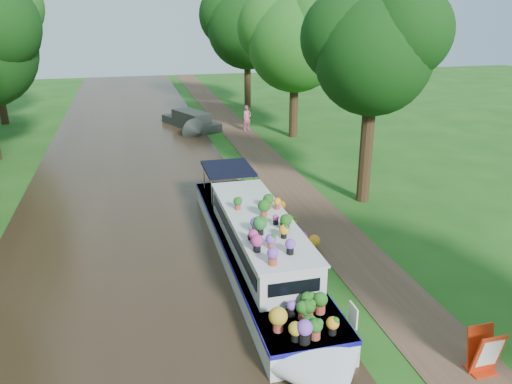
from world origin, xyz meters
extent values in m
plane|color=#1B4E13|center=(0.00, 0.00, 0.00)|extent=(100.00, 100.00, 0.00)
cube|color=black|center=(-6.00, 0.00, 0.01)|extent=(10.00, 100.00, 0.02)
cube|color=#4F3524|center=(1.20, 0.00, 0.01)|extent=(2.20, 100.00, 0.03)
cube|color=silver|center=(-2.25, -1.17, 0.40)|extent=(2.20, 12.00, 0.75)
cube|color=#0E0D7F|center=(-2.25, -1.17, 0.71)|extent=(2.24, 12.04, 0.12)
cube|color=silver|center=(-2.25, -1.97, 1.29)|extent=(1.80, 7.00, 1.05)
cube|color=silver|center=(-2.25, -1.97, 1.85)|extent=(1.90, 7.10, 0.06)
cube|color=black|center=(-1.34, -1.97, 1.37)|extent=(0.03, 6.40, 0.38)
cube|color=black|center=(-3.16, -1.97, 1.37)|extent=(0.03, 6.40, 0.38)
cube|color=black|center=(-2.25, 3.13, 1.92)|extent=(1.90, 2.40, 0.10)
cube|color=white|center=(-1.10, -6.57, 1.07)|extent=(0.04, 0.45, 0.55)
imported|color=#195015|center=(-2.94, -3.53, 2.09)|extent=(0.19, 0.24, 0.42)
imported|color=#195015|center=(-1.75, -2.88, 2.06)|extent=(0.22, 0.22, 0.35)
cylinder|color=black|center=(3.80, 3.00, 2.27)|extent=(0.56, 0.56, 4.55)
sphere|color=black|center=(3.80, 3.00, 6.23)|extent=(4.80, 4.80, 4.80)
sphere|color=black|center=(4.76, 2.28, 7.19)|extent=(3.60, 3.60, 3.60)
sphere|color=black|center=(2.96, 3.84, 6.95)|extent=(3.84, 3.84, 3.84)
cylinder|color=black|center=(4.50, 15.00, 1.92)|extent=(0.56, 0.56, 3.85)
sphere|color=#195015|center=(4.50, 15.00, 5.95)|extent=(6.00, 6.00, 6.00)
sphere|color=#195015|center=(5.70, 14.10, 7.15)|extent=(4.50, 4.50, 4.50)
sphere|color=#195015|center=(3.45, 16.05, 6.85)|extent=(4.80, 4.80, 4.80)
cylinder|color=black|center=(4.00, 26.00, 2.10)|extent=(0.56, 0.56, 4.20)
sphere|color=black|center=(4.00, 26.00, 6.51)|extent=(6.60, 6.60, 6.60)
sphere|color=black|center=(5.32, 25.01, 7.83)|extent=(4.95, 4.95, 4.95)
sphere|color=black|center=(2.85, 27.16, 7.50)|extent=(5.28, 5.28, 5.28)
cylinder|color=black|center=(-15.00, 24.00, 2.19)|extent=(0.56, 0.56, 4.38)
sphere|color=#195015|center=(-13.60, 22.95, 8.23)|extent=(5.25, 5.25, 5.25)
cube|color=black|center=(-1.75, 19.58, 0.30)|extent=(3.82, 5.76, 0.55)
cube|color=black|center=(-1.75, 19.12, 0.89)|extent=(2.56, 3.50, 0.64)
cube|color=red|center=(1.57, -8.00, 0.05)|extent=(0.63, 0.52, 0.03)
cube|color=red|center=(1.57, -8.13, 0.59)|extent=(0.70, 0.29, 1.11)
cube|color=red|center=(1.57, -7.87, 0.59)|extent=(0.70, 0.29, 1.11)
cube|color=white|center=(1.57, -8.18, 0.65)|extent=(0.54, 0.19, 0.77)
imported|color=#DC5AA7|center=(1.90, 17.30, 0.91)|extent=(0.76, 0.64, 1.76)
imported|color=#306C20|center=(-0.60, 3.04, 0.21)|extent=(0.39, 0.34, 0.42)
camera|label=1|loc=(-5.92, -15.97, 8.05)|focal=35.00mm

